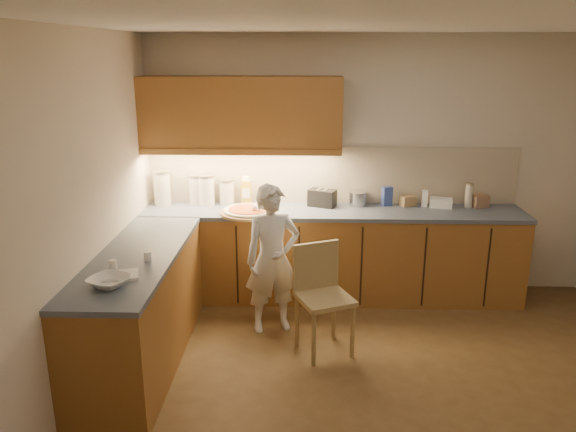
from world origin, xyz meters
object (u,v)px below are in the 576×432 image
at_px(wooden_chair, 321,290).
at_px(oil_jug, 246,192).
at_px(pizza_on_board, 249,211).
at_px(toaster, 322,198).
at_px(child, 272,259).

bearing_deg(wooden_chair, oil_jug, 97.51).
bearing_deg(pizza_on_board, toaster, 22.94).
bearing_deg(pizza_on_board, oil_jug, 99.98).
bearing_deg(pizza_on_board, wooden_chair, -52.66).
height_order(child, toaster, child).
distance_m(wooden_chair, oil_jug, 1.53).
height_order(pizza_on_board, child, child).
bearing_deg(oil_jug, child, -70.72).
xyz_separation_m(child, wooden_chair, (0.42, -0.33, -0.14)).
bearing_deg(pizza_on_board, child, -65.47).
bearing_deg(child, oil_jug, 91.93).
xyz_separation_m(pizza_on_board, child, (0.26, -0.56, -0.27)).
bearing_deg(toaster, pizza_on_board, -134.14).
bearing_deg(child, pizza_on_board, 97.19).
bearing_deg(wooden_chair, pizza_on_board, 103.92).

